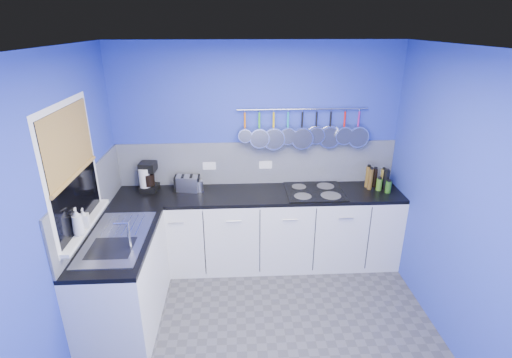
{
  "coord_description": "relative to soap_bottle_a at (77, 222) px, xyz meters",
  "views": [
    {
      "loc": [
        -0.24,
        -2.71,
        2.66
      ],
      "look_at": [
        -0.05,
        0.75,
        1.25
      ],
      "focal_mm": 27.04,
      "sensor_mm": 36.0,
      "label": 1
    }
  ],
  "objects": [
    {
      "name": "wall_right",
      "position": [
        3.14,
        -0.11,
        0.08
      ],
      "size": [
        0.02,
        3.0,
        2.5
      ],
      "primitive_type": "cube",
      "color": "#2B3CB1",
      "rests_on": "ground"
    },
    {
      "name": "wall_back",
      "position": [
        1.53,
        1.4,
        0.08
      ],
      "size": [
        3.2,
        0.02,
        2.5
      ],
      "primitive_type": "cube",
      "color": "#2B3CB1",
      "rests_on": "ground"
    },
    {
      "name": "condiment_2",
      "position": [
        2.79,
        1.19,
        -0.15
      ],
      "size": [
        0.05,
        0.05,
        0.25
      ],
      "primitive_type": "cylinder",
      "color": "brown",
      "rests_on": "worktop_back"
    },
    {
      "name": "mixer_tap",
      "position": [
        0.39,
        0.01,
        -0.14
      ],
      "size": [
        0.12,
        0.08,
        0.26
      ],
      "primitive_type": null,
      "color": "silver",
      "rests_on": "worktop_left"
    },
    {
      "name": "worktop_left",
      "position": [
        0.23,
        0.19,
        -0.29
      ],
      "size": [
        0.6,
        1.2,
        0.04
      ],
      "primitive_type": "cube",
      "color": "black",
      "rests_on": "cabinet_run_left"
    },
    {
      "name": "pan_2",
      "position": [
        1.71,
        1.33,
        0.39
      ],
      "size": [
        0.25,
        0.1,
        0.44
      ],
      "primitive_type": null,
      "color": "silver",
      "rests_on": "pot_rail"
    },
    {
      "name": "window_glass",
      "position": [
        -0.04,
        0.19,
        0.38
      ],
      "size": [
        0.01,
        0.9,
        1.0
      ],
      "primitive_type": "cube",
      "color": "black",
      "rests_on": "wall_left"
    },
    {
      "name": "wall_left",
      "position": [
        -0.08,
        -0.11,
        0.08
      ],
      "size": [
        0.02,
        3.0,
        2.5
      ],
      "primitive_type": "cube",
      "color": "#2B3CB1",
      "rests_on": "ground"
    },
    {
      "name": "worktop_back",
      "position": [
        1.53,
        1.09,
        -0.29
      ],
      "size": [
        3.2,
        0.6,
        0.04
      ],
      "primitive_type": "cube",
      "color": "black",
      "rests_on": "cabinet_run_back"
    },
    {
      "name": "sink_unit",
      "position": [
        0.23,
        0.19,
        -0.27
      ],
      "size": [
        0.5,
        0.95,
        0.01
      ],
      "primitive_type": "cube",
      "color": "silver",
      "rests_on": "worktop_left"
    },
    {
      "name": "pan_4",
      "position": [
        2.03,
        1.33,
        0.39
      ],
      "size": [
        0.25,
        0.09,
        0.44
      ],
      "primitive_type": null,
      "color": "silver",
      "rests_on": "pot_rail"
    },
    {
      "name": "bamboo_blind",
      "position": [
        -0.03,
        0.19,
        0.61
      ],
      "size": [
        0.01,
        0.9,
        0.55
      ],
      "primitive_type": "cube",
      "color": "#AD8733",
      "rests_on": "wall_left"
    },
    {
      "name": "soap_bottle_b",
      "position": [
        0.0,
        0.13,
        -0.03
      ],
      "size": [
        0.09,
        0.09,
        0.17
      ],
      "primitive_type": "imported",
      "rotation": [
        0.0,
        0.0,
        0.23
      ],
      "color": "white",
      "rests_on": "window_sill"
    },
    {
      "name": "pan_0",
      "position": [
        1.4,
        1.33,
        0.44
      ],
      "size": [
        0.16,
        0.12,
        0.35
      ],
      "primitive_type": null,
      "color": "silver",
      "rests_on": "pot_rail"
    },
    {
      "name": "pan_7",
      "position": [
        2.51,
        1.33,
        0.41
      ],
      "size": [
        0.21,
        0.08,
        0.4
      ],
      "primitive_type": null,
      "color": "silver",
      "rests_on": "pot_rail"
    },
    {
      "name": "soap_bottle_a",
      "position": [
        0.0,
        0.0,
        0.0
      ],
      "size": [
        0.12,
        0.12,
        0.24
      ],
      "primitive_type": "imported",
      "rotation": [
        0.0,
        0.0,
        0.29
      ],
      "color": "white",
      "rests_on": "window_sill"
    },
    {
      "name": "pan_3",
      "position": [
        1.87,
        1.33,
        0.42
      ],
      "size": [
        0.19,
        0.09,
        0.38
      ],
      "primitive_type": null,
      "color": "silver",
      "rests_on": "pot_rail"
    },
    {
      "name": "condiment_1",
      "position": [
        2.87,
        1.2,
        -0.16
      ],
      "size": [
        0.06,
        0.06,
        0.22
      ],
      "primitive_type": "cylinder",
      "color": "black",
      "rests_on": "worktop_back"
    },
    {
      "name": "window_frame",
      "position": [
        -0.05,
        0.19,
        0.38
      ],
      "size": [
        0.01,
        1.0,
        1.1
      ],
      "primitive_type": "cube",
      "color": "white",
      "rests_on": "wall_left"
    },
    {
      "name": "socket_left",
      "position": [
        0.98,
        1.36,
        -0.04
      ],
      "size": [
        0.15,
        0.01,
        0.09
      ],
      "primitive_type": "cube",
      "color": "white",
      "rests_on": "backsplash_back"
    },
    {
      "name": "coffee_maker",
      "position": [
        0.31,
        1.22,
        -0.11
      ],
      "size": [
        0.2,
        0.22,
        0.33
      ],
      "primitive_type": null,
      "rotation": [
        0.0,
        0.0,
        -0.1
      ],
      "color": "black",
      "rests_on": "worktop_back"
    },
    {
      "name": "backsplash_left",
      "position": [
        -0.06,
        0.49,
        -0.02
      ],
      "size": [
        0.02,
        1.8,
        0.5
      ],
      "primitive_type": "cube",
      "color": "#9B9DA8",
      "rests_on": "wall_left"
    },
    {
      "name": "cabinet_run_left",
      "position": [
        0.23,
        0.19,
        -0.74
      ],
      "size": [
        0.6,
        1.2,
        0.86
      ],
      "primitive_type": "cube",
      "color": "silver",
      "rests_on": "ground"
    },
    {
      "name": "window_sill",
      "position": [
        -0.02,
        0.19,
        -0.13
      ],
      "size": [
        0.1,
        0.98,
        0.03
      ],
      "primitive_type": "cube",
      "color": "white",
      "rests_on": "wall_left"
    },
    {
      "name": "socket_right",
      "position": [
        1.63,
        1.36,
        -0.04
      ],
      "size": [
        0.15,
        0.01,
        0.09
      ],
      "primitive_type": "cube",
      "color": "white",
      "rests_on": "backsplash_back"
    },
    {
      "name": "condiment_3",
      "position": [
        2.98,
        1.13,
        -0.16
      ],
      "size": [
        0.07,
        0.07,
        0.22
      ],
      "primitive_type": "cylinder",
      "color": "black",
      "rests_on": "worktop_back"
    },
    {
      "name": "toaster",
      "position": [
        0.74,
        1.2,
        -0.19
      ],
      "size": [
        0.28,
        0.2,
        0.17
      ],
      "primitive_type": "cube",
      "rotation": [
        0.0,
        0.0,
        -0.18
      ],
      "color": "silver",
      "rests_on": "worktop_back"
    },
    {
      "name": "floor",
      "position": [
        1.53,
        -0.11,
        -1.18
      ],
      "size": [
        3.2,
        3.0,
        0.02
      ],
      "primitive_type": "cube",
      "color": "#47474C",
      "rests_on": "ground"
    },
    {
      "name": "pan_5",
      "position": [
        2.19,
        1.33,
        0.41
      ],
      "size": [
        0.2,
        0.06,
        0.39
      ],
      "primitive_type": null,
      "color": "silver",
      "rests_on": "pot_rail"
    },
    {
      "name": "condiment_6",
      "position": [
        2.98,
        1.02,
        -0.2
      ],
      "size": [
        0.07,
        0.07,
        0.13
      ],
      "primitive_type": "cylinder",
      "color": "#265919",
      "rests_on": "worktop_back"
    },
    {
      "name": "pan_1",
      "position": [
        1.55,
        1.33,
        0.4
      ],
      "size": [
        0.22,
        0.12,
        0.41
      ],
      "primitive_type": null,
      "color": "silver",
      "rests_on": "pot_rail"
    },
    {
      "name": "backsplash_back",
      "position": [
        1.53,
        1.38,
        -0.02
      ],
      "size": [
        3.2,
        0.02,
        0.5
      ],
      "primitive_type": "cube",
      "color": "#9B9DA8",
      "rests_on": "wall_back"
    },
    {
      "name": "condiment_4",
      "position": [
        2.89,
        1.09,
        -0.2
      ],
      "size": [
        0.06,
        0.06,
        0.14
      ],
      "primitive_type": "cylinder",
      "color": "#3F721E",
      "rests_on": "worktop_back"
    },
    {
      "name": "paper_towel",
      "position": [
        0.27,
        1.19,
        -0.13
      ],
      "size": [
        0.15,
        0.15,
        0.27
      ],
      "primitive_type": "cylinder",
      "rotation": [
        0.0,
        0.0,
        -0.29
      ],
      "color": "white",
      "rests_on": "worktop_back"
    },
    {
      "name": "canister",
      "position": [
        0.87,
        1.17,
        -0.21
      ],
      "size": [
        0.1,
        0.1,
        0.13
      ],
      "primitive_type": "cylinder",
      "rotation": [
        0.0,
        0.0,
        -0.11
      ],
      "color": "silver",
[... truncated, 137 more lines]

